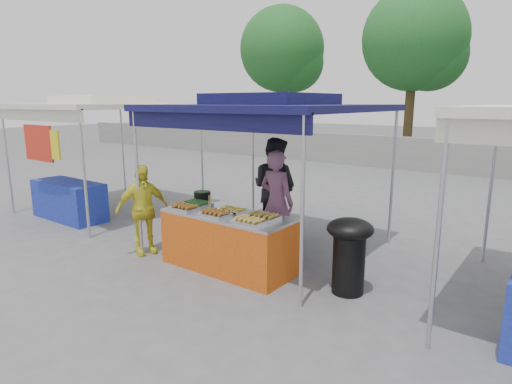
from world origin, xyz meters
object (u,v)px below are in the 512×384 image
Objects in this scene: vendor_woman at (277,202)px; helper_man at (274,188)px; wok_burner at (349,249)px; customer_person at (142,210)px; cooking_pot at (202,196)px; vendor_table at (228,241)px.

helper_man reaches higher than vendor_woman.
vendor_woman reaches higher than wok_burner.
wok_burner is 0.68× the size of customer_person.
helper_man is (0.51, 1.34, -0.02)m from cooking_pot.
helper_man is (-0.33, 1.69, 0.49)m from vendor_table.
vendor_woman is at bearing 150.60° from wok_burner.
customer_person is at bearing 59.60° from helper_man.
vendor_table is at bearing -175.90° from wok_burner.
vendor_table is 1.79m from helper_man.
cooking_pot is (-0.84, 0.36, 0.50)m from vendor_table.
wok_burner is 1.77m from vendor_woman.
vendor_table is 1.04m from cooking_pot.
wok_burner is (1.79, 0.31, 0.17)m from vendor_table.
vendor_woman is 1.16× the size of customer_person.
wok_burner reaches higher than vendor_table.
vendor_woman is (0.18, 1.01, 0.42)m from vendor_table.
vendor_table is 1.36× the size of customer_person.
cooking_pot is at bearing 34.88° from vendor_woman.
wok_burner is at bearing -58.42° from customer_person.
cooking_pot reaches higher than vendor_table.
cooking_pot is 0.99m from customer_person.
helper_man reaches higher than wok_burner.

